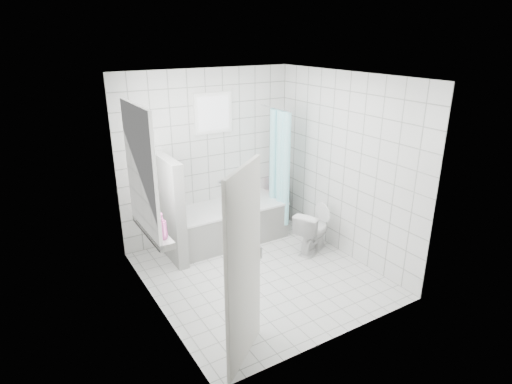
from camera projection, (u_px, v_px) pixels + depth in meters
ground at (259, 275)px, 5.77m from camera, size 3.00×3.00×0.00m
ceiling at (260, 76)px, 4.86m from camera, size 3.00×3.00×0.00m
wall_back at (208, 156)px, 6.52m from camera, size 2.80×0.02×2.60m
wall_front at (342, 228)px, 4.11m from camera, size 2.80×0.02×2.60m
wall_left at (150, 206)px, 4.63m from camera, size 0.02×3.00×2.60m
wall_right at (344, 167)px, 6.00m from camera, size 0.02×3.00×2.60m
window_left at (143, 172)px, 4.79m from camera, size 0.01×0.90×1.40m
window_back at (214, 113)px, 6.30m from camera, size 0.50×0.01×0.50m
window_sill at (153, 231)px, 5.07m from camera, size 0.18×1.02×0.08m
door at (244, 269)px, 3.98m from camera, size 0.65×0.53×2.00m
bathtub at (229, 223)px, 6.63m from camera, size 1.76×0.77×0.58m
partition_wall at (170, 209)px, 5.97m from camera, size 0.15×0.85×1.50m
tiled_ledge at (273, 206)px, 7.33m from camera, size 0.40×0.24×0.55m
toilet at (313, 231)px, 6.30m from camera, size 0.73×0.59×0.65m
curtain_rod at (275, 108)px, 6.41m from camera, size 0.02×0.80×0.02m
shower_curtain at (279, 168)px, 6.62m from camera, size 0.14×0.48×1.78m
tub_faucet at (224, 182)px, 6.75m from camera, size 0.18×0.06×0.06m
sill_bottles at (154, 220)px, 4.98m from camera, size 0.15×0.75×0.30m
ledge_bottles at (275, 185)px, 7.19m from camera, size 0.18×0.17×0.24m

